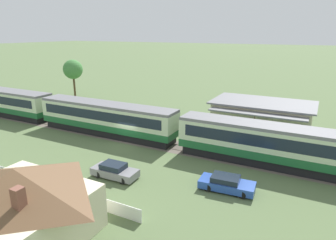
{
  "coord_description": "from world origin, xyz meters",
  "views": [
    {
      "loc": [
        19.31,
        -27.06,
        12.56
      ],
      "look_at": [
        2.35,
        5.56,
        1.67
      ],
      "focal_mm": 32.0,
      "sensor_mm": 36.0,
      "label": 1
    }
  ],
  "objects": [
    {
      "name": "ground_plane",
      "position": [
        0.0,
        0.0,
        0.0
      ],
      "size": [
        600.0,
        600.0,
        0.0
      ],
      "primitive_type": "plane",
      "color": "#566B42"
    },
    {
      "name": "passenger_train",
      "position": [
        -3.98,
        1.39,
        2.25
      ],
      "size": [
        60.12,
        3.17,
        4.05
      ],
      "color": "#1E6033",
      "rests_on": "ground_plane"
    },
    {
      "name": "railway_track",
      "position": [
        -10.86,
        1.39,
        0.01
      ],
      "size": [
        103.63,
        3.6,
        0.04
      ],
      "color": "#665B51",
      "rests_on": "ground_plane"
    },
    {
      "name": "station_building",
      "position": [
        12.85,
        12.1,
        1.95
      ],
      "size": [
        12.81,
        8.81,
        3.84
      ],
      "color": "beige",
      "rests_on": "ground_plane"
    },
    {
      "name": "cottage_brown_roof_2",
      "position": [
        3.61,
        -16.92,
        2.45
      ],
      "size": [
        8.68,
        7.53,
        4.72
      ],
      "color": "beige",
      "rests_on": "ground_plane"
    },
    {
      "name": "parked_car_grey",
      "position": [
        3.85,
        -7.68,
        0.62
      ],
      "size": [
        4.27,
        1.88,
        1.31
      ],
      "rotation": [
        0.0,
        0.0,
        0.03
      ],
      "color": "gray",
      "rests_on": "ground_plane"
    },
    {
      "name": "parked_car_blue",
      "position": [
        13.41,
        -5.29,
        0.6
      ],
      "size": [
        4.6,
        2.18,
        1.24
      ],
      "rotation": [
        0.0,
        0.0,
        0.08
      ],
      "color": "#284CA8",
      "rests_on": "ground_plane"
    },
    {
      "name": "yard_tree_1",
      "position": [
        -24.45,
        16.68,
        5.41
      ],
      "size": [
        3.78,
        3.78,
        7.34
      ],
      "color": "#4C3823",
      "rests_on": "ground_plane"
    }
  ]
}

